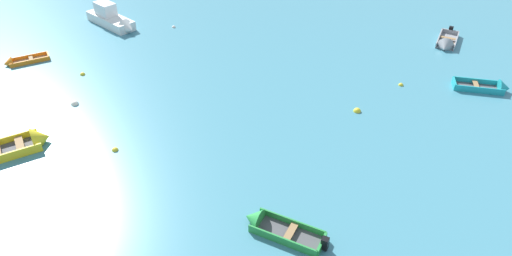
{
  "coord_description": "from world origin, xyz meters",
  "views": [
    {
      "loc": [
        1.29,
        2.55,
        13.75
      ],
      "look_at": [
        0.0,
        21.31,
        0.15
      ],
      "focal_mm": 31.19,
      "sensor_mm": 36.0,
      "label": 1
    }
  ],
  "objects_px": {
    "mooring_buoy_between_boats_right": "(115,150)",
    "rowboat_turquoise_center": "(492,88)",
    "rowboat_yellow_far_right": "(25,144)",
    "rowboat_orange_back_row_right": "(17,62)",
    "motor_launch_white_outer_right": "(113,19)",
    "rowboat_grey_outer_left": "(446,44)",
    "mooring_buoy_midfield": "(174,27)",
    "mooring_buoy_trailing": "(401,85)",
    "mooring_buoy_outer_edge": "(357,111)",
    "mooring_buoy_near_foreground": "(83,75)",
    "rowboat_green_near_camera": "(270,225)",
    "mooring_buoy_between_boats_left": "(75,104)"
  },
  "relations": [
    {
      "from": "rowboat_orange_back_row_right",
      "to": "mooring_buoy_trailing",
      "type": "distance_m",
      "value": 24.74
    },
    {
      "from": "mooring_buoy_midfield",
      "to": "mooring_buoy_near_foreground",
      "type": "relative_size",
      "value": 0.94
    },
    {
      "from": "rowboat_grey_outer_left",
      "to": "rowboat_orange_back_row_right",
      "type": "bearing_deg",
      "value": -170.89
    },
    {
      "from": "mooring_buoy_midfield",
      "to": "rowboat_orange_back_row_right",
      "type": "bearing_deg",
      "value": -143.62
    },
    {
      "from": "rowboat_green_near_camera",
      "to": "rowboat_turquoise_center",
      "type": "bearing_deg",
      "value": 42.47
    },
    {
      "from": "motor_launch_white_outer_right",
      "to": "mooring_buoy_outer_edge",
      "type": "bearing_deg",
      "value": -31.67
    },
    {
      "from": "motor_launch_white_outer_right",
      "to": "rowboat_grey_outer_left",
      "type": "bearing_deg",
      "value": -4.51
    },
    {
      "from": "mooring_buoy_trailing",
      "to": "mooring_buoy_outer_edge",
      "type": "bearing_deg",
      "value": -134.16
    },
    {
      "from": "rowboat_yellow_far_right",
      "to": "mooring_buoy_midfield",
      "type": "distance_m",
      "value": 15.72
    },
    {
      "from": "rowboat_turquoise_center",
      "to": "mooring_buoy_trailing",
      "type": "bearing_deg",
      "value": 177.65
    },
    {
      "from": "mooring_buoy_outer_edge",
      "to": "mooring_buoy_between_boats_right",
      "type": "height_order",
      "value": "mooring_buoy_outer_edge"
    },
    {
      "from": "mooring_buoy_between_boats_right",
      "to": "rowboat_yellow_far_right",
      "type": "bearing_deg",
      "value": -179.1
    },
    {
      "from": "mooring_buoy_between_boats_left",
      "to": "rowboat_yellow_far_right",
      "type": "bearing_deg",
      "value": -102.04
    },
    {
      "from": "rowboat_green_near_camera",
      "to": "rowboat_yellow_far_right",
      "type": "bearing_deg",
      "value": 160.27
    },
    {
      "from": "rowboat_grey_outer_left",
      "to": "rowboat_yellow_far_right",
      "type": "relative_size",
      "value": 0.86
    },
    {
      "from": "mooring_buoy_near_foreground",
      "to": "mooring_buoy_between_boats_right",
      "type": "relative_size",
      "value": 0.98
    },
    {
      "from": "rowboat_turquoise_center",
      "to": "mooring_buoy_midfield",
      "type": "xyz_separation_m",
      "value": [
        -21.03,
        7.92,
        -0.18
      ]
    },
    {
      "from": "rowboat_orange_back_row_right",
      "to": "mooring_buoy_trailing",
      "type": "height_order",
      "value": "rowboat_orange_back_row_right"
    },
    {
      "from": "mooring_buoy_near_foreground",
      "to": "rowboat_grey_outer_left",
      "type": "bearing_deg",
      "value": 13.48
    },
    {
      "from": "mooring_buoy_between_boats_left",
      "to": "rowboat_grey_outer_left",
      "type": "bearing_deg",
      "value": 21.6
    },
    {
      "from": "motor_launch_white_outer_right",
      "to": "mooring_buoy_between_boats_left",
      "type": "distance_m",
      "value": 11.24
    },
    {
      "from": "mooring_buoy_trailing",
      "to": "motor_launch_white_outer_right",
      "type": "bearing_deg",
      "value": 159.41
    },
    {
      "from": "rowboat_yellow_far_right",
      "to": "mooring_buoy_midfield",
      "type": "xyz_separation_m",
      "value": [
        4.1,
        15.17,
        -0.21
      ]
    },
    {
      "from": "rowboat_yellow_far_right",
      "to": "mooring_buoy_outer_edge",
      "type": "xyz_separation_m",
      "value": [
        16.84,
        4.39,
        -0.21
      ]
    },
    {
      "from": "mooring_buoy_outer_edge",
      "to": "mooring_buoy_near_foreground",
      "type": "height_order",
      "value": "mooring_buoy_outer_edge"
    },
    {
      "from": "mooring_buoy_midfield",
      "to": "mooring_buoy_outer_edge",
      "type": "xyz_separation_m",
      "value": [
        12.75,
        -10.78,
        0.0
      ]
    },
    {
      "from": "mooring_buoy_outer_edge",
      "to": "mooring_buoy_between_boats_right",
      "type": "relative_size",
      "value": 1.31
    },
    {
      "from": "mooring_buoy_near_foreground",
      "to": "rowboat_orange_back_row_right",
      "type": "bearing_deg",
      "value": 166.84
    },
    {
      "from": "rowboat_yellow_far_right",
      "to": "mooring_buoy_outer_edge",
      "type": "height_order",
      "value": "rowboat_yellow_far_right"
    },
    {
      "from": "mooring_buoy_midfield",
      "to": "rowboat_green_near_camera",
      "type": "bearing_deg",
      "value": -67.14
    },
    {
      "from": "rowboat_turquoise_center",
      "to": "rowboat_yellow_far_right",
      "type": "bearing_deg",
      "value": -163.9
    },
    {
      "from": "rowboat_turquoise_center",
      "to": "rowboat_orange_back_row_right",
      "type": "bearing_deg",
      "value": 177.51
    },
    {
      "from": "motor_launch_white_outer_right",
      "to": "mooring_buoy_outer_edge",
      "type": "distance_m",
      "value": 20.49
    },
    {
      "from": "mooring_buoy_between_boats_left",
      "to": "mooring_buoy_trailing",
      "type": "xyz_separation_m",
      "value": [
        18.98,
        3.45,
        0.0
      ]
    },
    {
      "from": "rowboat_yellow_far_right",
      "to": "motor_launch_white_outer_right",
      "type": "bearing_deg",
      "value": 92.25
    },
    {
      "from": "mooring_buoy_near_foreground",
      "to": "rowboat_green_near_camera",
      "type": "bearing_deg",
      "value": -43.74
    },
    {
      "from": "motor_launch_white_outer_right",
      "to": "mooring_buoy_trailing",
      "type": "xyz_separation_m",
      "value": [
        20.43,
        -7.67,
        -0.54
      ]
    },
    {
      "from": "mooring_buoy_trailing",
      "to": "mooring_buoy_between_boats_right",
      "type": "xyz_separation_m",
      "value": [
        -15.33,
        -7.4,
        0.0
      ]
    },
    {
      "from": "rowboat_orange_back_row_right",
      "to": "mooring_buoy_between_boats_right",
      "type": "xyz_separation_m",
      "value": [
        9.39,
        -8.49,
        -0.13
      ]
    },
    {
      "from": "rowboat_turquoise_center",
      "to": "mooring_buoy_outer_edge",
      "type": "distance_m",
      "value": 8.77
    },
    {
      "from": "rowboat_grey_outer_left",
      "to": "mooring_buoy_between_boats_left",
      "type": "relative_size",
      "value": 8.11
    },
    {
      "from": "rowboat_grey_outer_left",
      "to": "mooring_buoy_midfield",
      "type": "xyz_separation_m",
      "value": [
        -19.95,
        1.97,
        -0.17
      ]
    },
    {
      "from": "mooring_buoy_between_boats_right",
      "to": "rowboat_turquoise_center",
      "type": "bearing_deg",
      "value": 19.2
    },
    {
      "from": "rowboat_green_near_camera",
      "to": "mooring_buoy_outer_edge",
      "type": "xyz_separation_m",
      "value": [
        4.48,
        8.82,
        -0.18
      ]
    },
    {
      "from": "rowboat_turquoise_center",
      "to": "mooring_buoy_trailing",
      "type": "xyz_separation_m",
      "value": [
        -5.29,
        0.22,
        -0.18
      ]
    },
    {
      "from": "rowboat_turquoise_center",
      "to": "mooring_buoy_midfield",
      "type": "distance_m",
      "value": 22.47
    },
    {
      "from": "motor_launch_white_outer_right",
      "to": "rowboat_green_near_camera",
      "type": "bearing_deg",
      "value": -56.51
    },
    {
      "from": "rowboat_turquoise_center",
      "to": "motor_launch_white_outer_right",
      "type": "height_order",
      "value": "motor_launch_white_outer_right"
    },
    {
      "from": "mooring_buoy_near_foreground",
      "to": "mooring_buoy_trailing",
      "type": "relative_size",
      "value": 1.07
    },
    {
      "from": "rowboat_grey_outer_left",
      "to": "mooring_buoy_midfield",
      "type": "distance_m",
      "value": 20.05
    }
  ]
}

